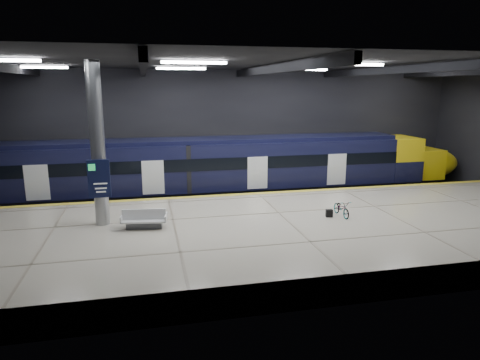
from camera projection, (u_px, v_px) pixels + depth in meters
name	position (u px, v px, depth m)	size (l,w,h in m)	color
ground	(273.00, 228.00, 21.48)	(30.00, 30.00, 0.00)	black
room_shell	(274.00, 113.00, 20.25)	(30.10, 16.10, 8.05)	black
platform	(289.00, 234.00, 18.97)	(30.00, 11.00, 1.10)	beige
safety_strip	(259.00, 193.00, 23.86)	(30.00, 0.40, 0.01)	yellow
rails	(247.00, 199.00, 26.70)	(30.00, 1.52, 0.16)	gray
train	(233.00, 168.00, 26.08)	(29.40, 2.84, 3.79)	black
bench	(144.00, 221.00, 17.98)	(1.97, 1.03, 0.83)	#595B60
bicycle	(342.00, 208.00, 19.61)	(0.50, 1.44, 0.76)	#99999E
pannier_bag	(329.00, 213.00, 19.53)	(0.30, 0.18, 0.35)	black
info_column	(98.00, 147.00, 17.84)	(0.90, 0.78, 6.90)	#9EA0A5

